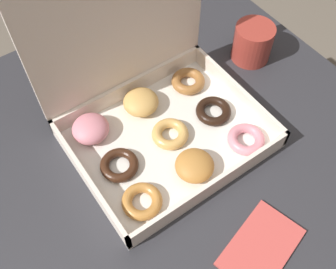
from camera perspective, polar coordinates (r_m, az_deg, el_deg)
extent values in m
cube|color=#2D2D33|center=(0.76, 1.10, -6.77)|extent=(0.94, 0.99, 0.03)
cylinder|color=#2D2D33|center=(1.42, 4.23, 8.77)|extent=(0.06, 0.06, 0.69)
cube|color=silver|center=(0.79, 0.00, -0.69)|extent=(0.37, 0.29, 0.01)
cube|color=silver|center=(0.72, 6.58, -7.42)|extent=(0.37, 0.01, 0.04)
cube|color=silver|center=(0.85, -5.57, 6.74)|extent=(0.37, 0.01, 0.04)
cube|color=silver|center=(0.73, -11.63, -6.44)|extent=(0.01, 0.29, 0.04)
cube|color=silver|center=(0.85, 10.05, 6.03)|extent=(0.01, 0.29, 0.04)
cube|color=silver|center=(0.74, -6.97, 15.46)|extent=(0.37, 0.01, 0.29)
torus|color=#B77A38|center=(0.71, -3.80, -9.65)|extent=(0.07, 0.07, 0.02)
ellipsoid|color=#B77A38|center=(0.74, 3.88, -4.51)|extent=(0.07, 0.07, 0.04)
torus|color=pink|center=(0.79, 11.27, -0.68)|extent=(0.07, 0.07, 0.02)
torus|color=#381E11|center=(0.75, -7.07, -4.42)|extent=(0.07, 0.07, 0.02)
torus|color=tan|center=(0.78, 0.32, 0.09)|extent=(0.07, 0.07, 0.02)
torus|color=black|center=(0.82, 6.61, 3.40)|extent=(0.07, 0.07, 0.02)
ellipsoid|color=pink|center=(0.79, -11.16, 0.83)|extent=(0.07, 0.07, 0.04)
ellipsoid|color=tan|center=(0.82, -3.96, 4.72)|extent=(0.07, 0.07, 0.04)
torus|color=#9E6633|center=(0.87, 2.94, 7.73)|extent=(0.07, 0.07, 0.02)
cylinder|color=#A3382D|center=(0.93, 12.18, 12.89)|extent=(0.09, 0.09, 0.09)
cylinder|color=black|center=(0.91, 12.62, 14.67)|extent=(0.07, 0.07, 0.01)
cube|color=#CC4C47|center=(0.71, 13.33, -15.64)|extent=(0.17, 0.13, 0.01)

